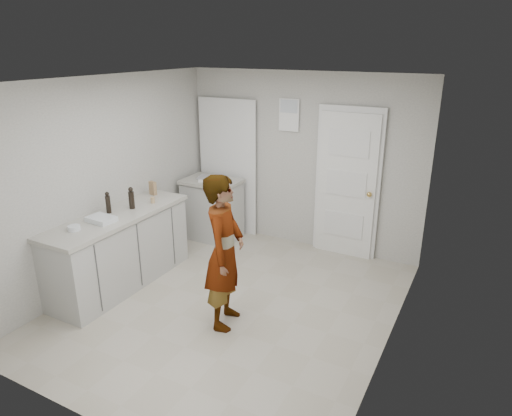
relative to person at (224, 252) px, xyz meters
The scene contains 12 objects.
ground 0.89m from the person, 111.97° to the left, with size 4.00×4.00×0.00m, color #ABA38F.
room_shell 2.30m from the person, 97.57° to the left, with size 4.00×4.00×4.00m.
main_counter 1.63m from the person, behind, with size 0.64×1.96×0.93m.
side_counter 2.35m from the person, 126.45° to the left, with size 0.84×0.61×0.93m.
person is the anchor object (origin of this frame).
cake_mix_box 1.92m from the person, 151.62° to the left, with size 0.11×0.05×0.18m, color #886244.
spice_jar 1.60m from the person, 156.42° to the left, with size 0.05×0.05×0.08m, color tan.
oil_cruet_a 1.61m from the person, 166.94° to the left, with size 0.07×0.07×0.27m.
oil_cruet_b 1.70m from the person, behind, with size 0.06×0.06×0.26m.
baking_dish 1.57m from the person, behind, with size 0.33×0.24×0.06m.
egg_bowl 1.69m from the person, 163.86° to the right, with size 0.13×0.13×0.05m.
papers 2.36m from the person, 128.24° to the left, with size 0.24×0.31×0.01m, color white.
Camera 1 is at (2.40, -3.90, 2.83)m, focal length 32.00 mm.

